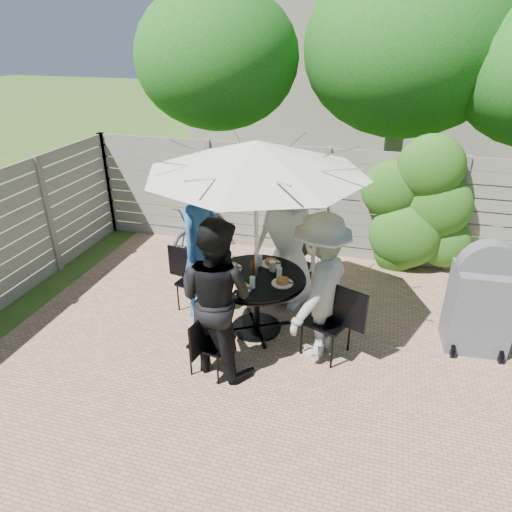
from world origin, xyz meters
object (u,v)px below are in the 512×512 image
(chair_back, at_px, (291,278))
(plate_right, at_px, (282,282))
(plate_left, at_px, (232,267))
(umbrella, at_px, (256,157))
(glass_front, at_px, (252,282))
(bicycle, at_px, (206,228))
(person_front, at_px, (216,298))
(chair_right, at_px, (327,334))
(chair_front, at_px, (211,354))
(plate_back, at_px, (271,263))
(patio_table, at_px, (256,293))
(glass_right, at_px, (279,273))
(syrup_jug, at_px, (254,267))
(glass_left, at_px, (234,269))
(bbq_grill, at_px, (481,302))
(person_left, at_px, (201,248))
(chair_left, at_px, (196,291))
(person_right, at_px, (319,287))
(person_back, at_px, (288,239))
(plate_front, at_px, (240,287))
(glass_back, at_px, (260,261))
(coffee_cup, at_px, (272,266))

(chair_back, bearing_deg, plate_right, 23.79)
(plate_left, bearing_deg, umbrella, -15.63)
(glass_front, distance_m, bicycle, 2.73)
(person_front, height_order, chair_right, person_front)
(glass_front, bearing_deg, chair_front, -114.00)
(chair_right, relative_size, plate_back, 3.75)
(patio_table, xyz_separation_m, glass_right, (0.28, 0.03, 0.31))
(umbrella, xyz_separation_m, chair_back, (0.26, 0.93, -1.95))
(chair_back, relative_size, plate_back, 3.80)
(chair_front, relative_size, syrup_jug, 5.18)
(glass_left, distance_m, bbq_grill, 2.93)
(umbrella, bearing_deg, person_left, 164.37)
(chair_front, height_order, plate_left, plate_left)
(chair_back, bearing_deg, umbrella, 3.36)
(chair_left, bearing_deg, glass_right, 0.70)
(syrup_jug, distance_m, bbq_grill, 2.69)
(plate_left, bearing_deg, glass_left, -61.89)
(person_right, height_order, bicycle, person_right)
(chair_back, height_order, syrup_jug, chair_back)
(plate_left, bearing_deg, plate_back, 29.37)
(chair_left, height_order, glass_left, glass_left)
(person_front, bearing_deg, patio_table, -90.00)
(patio_table, height_order, chair_right, chair_right)
(umbrella, height_order, person_front, umbrella)
(person_back, xyz_separation_m, plate_front, (-0.32, -1.15, -0.15))
(plate_back, height_order, glass_right, glass_right)
(person_right, bearing_deg, chair_left, -89.96)
(chair_back, xyz_separation_m, glass_back, (-0.29, -0.65, 0.56))
(bbq_grill, bearing_deg, bicycle, 154.58)
(chair_left, xyz_separation_m, glass_front, (0.96, -0.54, 0.59))
(person_left, relative_size, plate_back, 7.35)
(glass_back, bearing_deg, chair_front, -100.67)
(umbrella, height_order, glass_back, umbrella)
(umbrella, relative_size, glass_front, 22.01)
(chair_back, xyz_separation_m, glass_right, (0.02, -0.90, 0.56))
(glass_left, bearing_deg, glass_front, -38.63)
(plate_right, height_order, coffee_cup, coffee_cup)
(person_left, height_order, glass_left, person_left)
(person_right, relative_size, syrup_jug, 11.01)
(plate_right, distance_m, coffee_cup, 0.34)
(plate_back, distance_m, glass_front, 0.63)
(glass_right, relative_size, bbq_grill, 0.10)
(plate_back, xyz_separation_m, glass_front, (-0.07, -0.62, 0.05))
(plate_front, xyz_separation_m, glass_back, (0.07, 0.62, 0.05))
(chair_back, relative_size, syrup_jug, 6.17)
(person_left, xyz_separation_m, person_front, (0.58, -1.02, -0.04))
(chair_right, xyz_separation_m, bicycle, (-2.38, 2.25, 0.15))
(chair_right, bearing_deg, plate_right, 7.07)
(umbrella, xyz_separation_m, plate_front, (-0.10, -0.35, -1.44))
(bicycle, bearing_deg, plate_back, -30.24)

